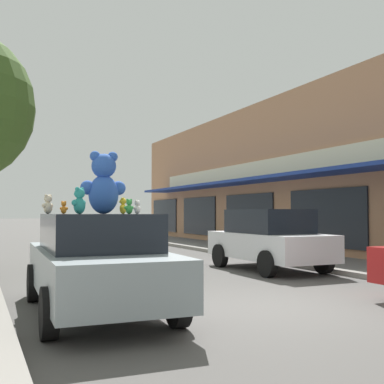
# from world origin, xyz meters

# --- Properties ---
(ground_plane) EXTENTS (260.00, 260.00, 0.00)m
(ground_plane) POSITION_xyz_m (0.00, 0.00, 0.00)
(ground_plane) COLOR #514F4C
(plush_art_car) EXTENTS (2.04, 4.53, 1.56)m
(plush_art_car) POSITION_xyz_m (-2.67, 0.64, 0.82)
(plush_art_car) COLOR #8C999E
(plush_art_car) RESTS_ON ground_plane
(teddy_bear_giant) EXTENTS (0.73, 0.45, 0.99)m
(teddy_bear_giant) POSITION_xyz_m (-2.60, 0.52, 2.03)
(teddy_bear_giant) COLOR blue
(teddy_bear_giant) RESTS_ON plush_art_car
(teddy_bear_cream) EXTENTS (0.24, 0.22, 0.34)m
(teddy_bear_cream) POSITION_xyz_m (-3.29, 1.69, 1.72)
(teddy_bear_cream) COLOR beige
(teddy_bear_cream) RESTS_ON plush_art_car
(teddy_bear_green) EXTENTS (0.17, 0.12, 0.22)m
(teddy_bear_green) POSITION_xyz_m (-2.45, -0.36, 1.66)
(teddy_bear_green) COLOR green
(teddy_bear_green) RESTS_ON plush_art_car
(teddy_bear_teal) EXTENTS (0.25, 0.25, 0.37)m
(teddy_bear_teal) POSITION_xyz_m (-3.14, -0.30, 1.73)
(teddy_bear_teal) COLOR teal
(teddy_bear_teal) RESTS_ON plush_art_car
(teddy_bear_yellow) EXTENTS (0.15, 0.19, 0.26)m
(teddy_bear_yellow) POSITION_xyz_m (-2.34, 0.32, 1.68)
(teddy_bear_yellow) COLOR yellow
(teddy_bear_yellow) RESTS_ON plush_art_car
(teddy_bear_white) EXTENTS (0.17, 0.14, 0.23)m
(teddy_bear_white) POSITION_xyz_m (-2.03, 0.55, 1.67)
(teddy_bear_white) COLOR white
(teddy_bear_white) RESTS_ON plush_art_car
(teddy_bear_orange) EXTENTS (0.15, 0.15, 0.22)m
(teddy_bear_orange) POSITION_xyz_m (-3.04, 1.54, 1.66)
(teddy_bear_orange) COLOR orange
(teddy_bear_orange) RESTS_ON plush_art_car
(parked_car_far_center) EXTENTS (1.91, 4.00, 1.66)m
(parked_car_far_center) POSITION_xyz_m (2.93, 4.27, 0.86)
(parked_car_far_center) COLOR silver
(parked_car_far_center) RESTS_ON ground_plane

